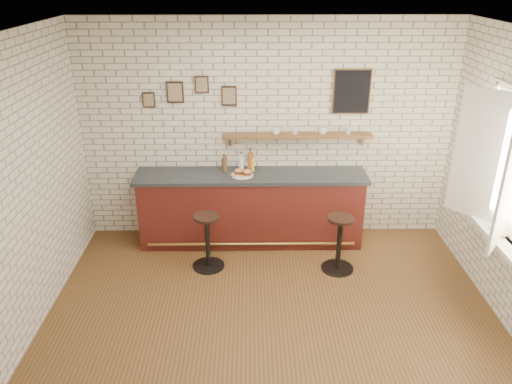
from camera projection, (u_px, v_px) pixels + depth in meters
ground at (272, 316)px, 5.52m from camera, size 5.00×5.00×0.00m
bar_counter at (251, 208)px, 6.86m from camera, size 3.10×0.65×1.01m
sandwich_plate at (242, 175)px, 6.60m from camera, size 0.28×0.28×0.01m
ciabatta_sandwich at (243, 172)px, 6.58m from camera, size 0.24×0.17×0.08m
potato_chips at (241, 175)px, 6.59m from camera, size 0.25×0.17×0.00m
bitters_bottle_brown at (224, 164)px, 6.73m from camera, size 0.07×0.07×0.23m
bitters_bottle_white at (241, 163)px, 6.72m from camera, size 0.07×0.07×0.26m
bitters_bottle_amber at (251, 162)px, 6.72m from camera, size 0.08×0.08×0.32m
condiment_bottle_yellow at (252, 164)px, 6.73m from camera, size 0.07×0.07×0.22m
bar_stool_left at (208, 240)px, 6.28m from camera, size 0.41×0.41×0.74m
bar_stool_right at (339, 242)px, 6.23m from camera, size 0.41×0.41×0.74m
wall_shelf at (297, 136)px, 6.65m from camera, size 2.00×0.18×0.18m
shelf_cup_a at (276, 131)px, 6.62m from camera, size 0.13×0.13×0.09m
shelf_cup_b at (295, 131)px, 6.62m from camera, size 0.13×0.13×0.09m
shelf_cup_c at (323, 131)px, 6.63m from camera, size 0.15×0.15×0.09m
shelf_cup_d at (348, 131)px, 6.63m from camera, size 0.12×0.12×0.09m
back_wall_decor at (285, 92)px, 6.49m from camera, size 2.96×0.02×0.56m
window_sill at (491, 231)px, 5.45m from camera, size 0.20×1.35×0.06m
casement_window at (500, 167)px, 5.14m from camera, size 0.40×1.30×1.56m
book_lower at (494, 232)px, 5.34m from camera, size 0.20×0.25×0.02m
book_upper at (493, 229)px, 5.36m from camera, size 0.25×0.25×0.02m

